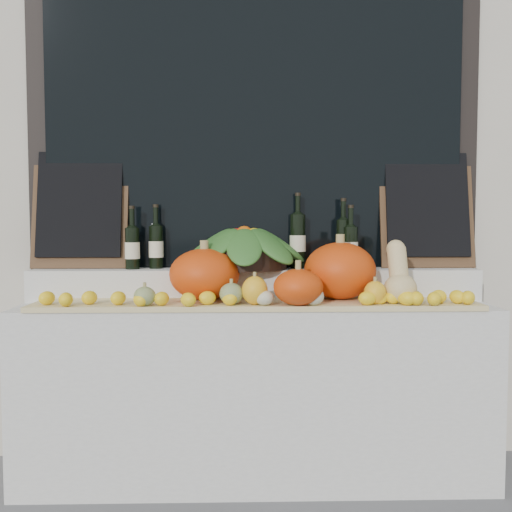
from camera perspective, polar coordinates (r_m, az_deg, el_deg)
storefront_facade at (r=3.66m, az=-0.32°, el=18.67°), size 7.00×0.94×4.50m
display_sill at (r=2.94m, az=-0.04°, el=-13.26°), size 2.30×0.55×0.88m
rear_tier at (r=2.98m, az=-0.11°, el=-2.81°), size 2.30×0.25×0.16m
straw_bedding at (r=2.72m, az=0.03°, el=-4.86°), size 2.10×0.32×0.02m
pumpkin_left at (r=2.78m, az=-5.18°, el=-1.84°), size 0.42×0.42×0.25m
pumpkin_right at (r=2.83m, az=8.39°, el=-1.47°), size 0.47×0.47×0.28m
pumpkin_center at (r=2.60m, az=4.24°, el=-3.12°), size 0.26×0.26×0.17m
butternut_squash at (r=2.76m, az=14.11°, el=-2.03°), size 0.15×0.21×0.29m
decorative_gourds at (r=2.61m, az=1.28°, el=-3.79°), size 1.16×0.14×0.15m
lemon_heap at (r=2.60m, az=0.09°, el=-4.24°), size 2.20×0.16×0.06m
produce_bowl at (r=2.95m, az=-1.18°, el=0.82°), size 0.67×0.67×0.23m
wine_bottle_far_left at (r=3.01m, az=-12.26°, el=0.83°), size 0.08×0.08×0.33m
wine_bottle_near_left at (r=3.03m, az=-9.96°, el=0.96°), size 0.08×0.08×0.34m
wine_bottle_tall at (r=3.00m, az=4.19°, el=1.54°), size 0.08×0.08×0.40m
wine_bottle_near_right at (r=3.01m, az=8.71°, el=1.26°), size 0.08×0.08×0.37m
wine_bottle_far_right at (r=2.98m, az=9.43°, el=0.88°), size 0.08×0.08×0.33m
chalkboard_left at (r=3.15m, az=-17.19°, el=4.67°), size 0.50×0.14×0.61m
chalkboard_right at (r=3.18m, az=16.71°, el=4.66°), size 0.50×0.14×0.61m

